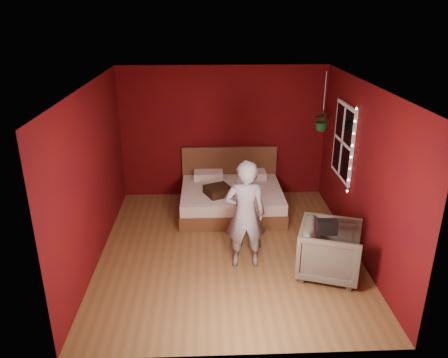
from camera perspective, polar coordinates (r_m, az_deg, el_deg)
floor at (r=7.04m, az=0.62°, el=-9.23°), size 4.50×4.50×0.00m
room_walls at (r=6.34m, az=0.68°, el=3.89°), size 4.04×4.54×2.62m
window at (r=7.60m, az=15.32°, el=4.73°), size 0.05×0.97×1.27m
fairy_lights at (r=7.12m, az=16.33°, el=3.48°), size 0.04×0.04×1.45m
bed at (r=8.25m, az=0.94°, el=-2.27°), size 1.88×1.59×1.03m
person at (r=6.29m, az=2.78°, el=-4.69°), size 0.61×0.41×1.65m
armchair at (r=6.45m, az=13.66°, el=-9.05°), size 1.08×1.06×0.78m
handbag at (r=6.01m, az=13.30°, el=-6.09°), size 0.28×0.16×0.20m
throw_pillow at (r=7.79m, az=-0.76°, el=-1.54°), size 0.55×0.55×0.15m
hanging_plant at (r=7.84m, az=12.74°, el=7.46°), size 0.39×0.36×1.02m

